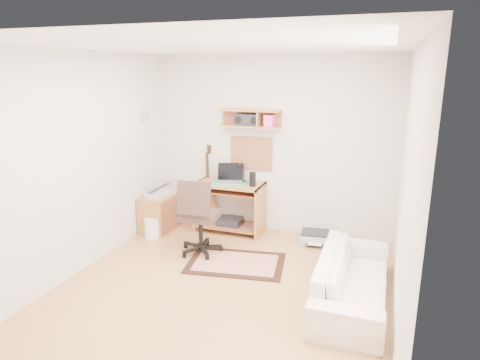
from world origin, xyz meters
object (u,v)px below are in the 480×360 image
(desk, at_px, (230,207))
(printer, at_px, (315,237))
(task_chair, at_px, (200,215))
(sofa, at_px, (353,271))
(cabinet, at_px, (164,210))

(desk, bearing_deg, printer, -0.64)
(desk, height_order, task_chair, task_chair)
(desk, xyz_separation_m, printer, (1.30, -0.01, -0.29))
(desk, bearing_deg, sofa, -36.94)
(cabinet, bearing_deg, sofa, -23.31)
(cabinet, bearing_deg, printer, 3.95)
(desk, bearing_deg, cabinet, -170.36)
(task_chair, height_order, sofa, task_chair)
(cabinet, relative_size, printer, 2.25)
(task_chair, xyz_separation_m, cabinet, (-0.95, 0.69, -0.25))
(desk, relative_size, task_chair, 0.95)
(task_chair, height_order, printer, task_chair)
(desk, height_order, cabinet, desk)
(desk, distance_m, sofa, 2.41)
(task_chair, xyz_separation_m, sofa, (2.01, -0.58, -0.18))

